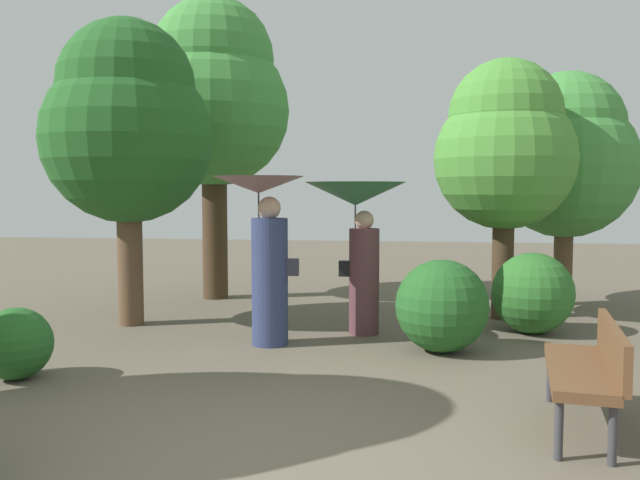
# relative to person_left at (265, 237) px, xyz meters

# --- Properties ---
(ground_plane) EXTENTS (40.00, 40.00, 0.00)m
(ground_plane) POSITION_rel_person_left_xyz_m (0.59, -3.40, -1.29)
(ground_plane) COLOR brown
(person_left) EXTENTS (1.08, 1.08, 2.01)m
(person_left) POSITION_rel_person_left_xyz_m (0.00, 0.00, 0.00)
(person_left) COLOR navy
(person_left) RESTS_ON ground
(person_right) EXTENTS (1.29, 1.29, 1.95)m
(person_right) POSITION_rel_person_left_xyz_m (1.03, 0.77, 0.18)
(person_right) COLOR #563338
(person_right) RESTS_ON ground
(park_bench) EXTENTS (0.70, 1.55, 0.83)m
(park_bench) POSITION_rel_person_left_xyz_m (3.10, -2.48, -0.78)
(park_bench) COLOR #38383D
(park_bench) RESTS_ON ground
(tree_near_left) EXTENTS (2.29, 2.29, 4.13)m
(tree_near_left) POSITION_rel_person_left_xyz_m (-2.10, 0.91, 1.45)
(tree_near_left) COLOR brown
(tree_near_left) RESTS_ON ground
(tree_near_right) EXTENTS (2.00, 2.00, 3.69)m
(tree_near_right) POSITION_rel_person_left_xyz_m (3.00, 2.10, 1.17)
(tree_near_right) COLOR #42301E
(tree_near_right) RESTS_ON ground
(tree_mid_left) EXTENTS (2.55, 2.55, 5.05)m
(tree_mid_left) POSITION_rel_person_left_xyz_m (-1.63, 3.29, 2.14)
(tree_mid_left) COLOR #42301E
(tree_mid_left) RESTS_ON ground
(tree_mid_right) EXTENTS (2.27, 2.27, 3.72)m
(tree_mid_right) POSITION_rel_person_left_xyz_m (4.11, 3.49, 1.11)
(tree_mid_right) COLOR brown
(tree_mid_right) RESTS_ON ground
(bush_path_left) EXTENTS (1.04, 1.04, 1.04)m
(bush_path_left) POSITION_rel_person_left_xyz_m (3.26, 1.11, -0.77)
(bush_path_left) COLOR #2D6B28
(bush_path_left) RESTS_ON ground
(bush_path_right) EXTENTS (0.70, 0.70, 0.70)m
(bush_path_right) POSITION_rel_person_left_xyz_m (-2.07, -1.81, -0.94)
(bush_path_right) COLOR #235B23
(bush_path_right) RESTS_ON ground
(bush_far_side) EXTENTS (1.06, 1.06, 1.06)m
(bush_far_side) POSITION_rel_person_left_xyz_m (2.07, -0.08, -0.76)
(bush_far_side) COLOR #235B23
(bush_far_side) RESTS_ON ground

